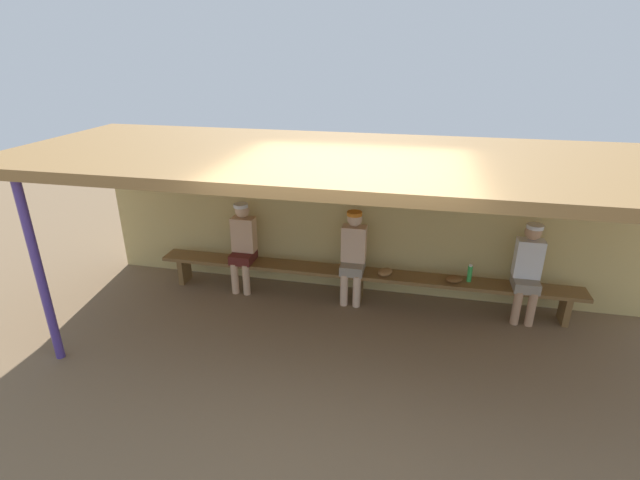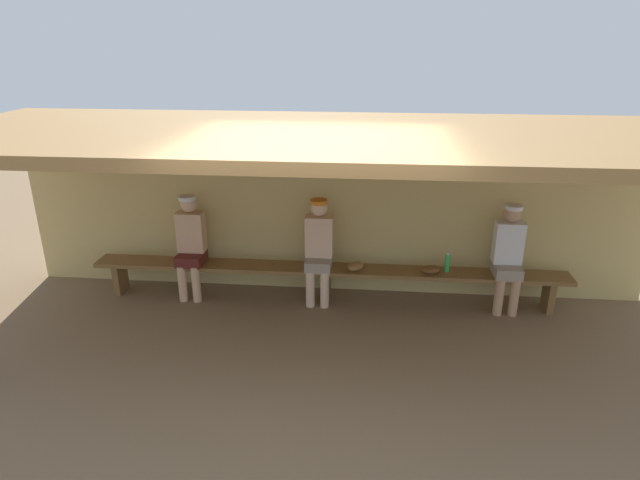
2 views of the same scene
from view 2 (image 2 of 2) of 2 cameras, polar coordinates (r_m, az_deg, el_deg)
name	(u,v)px [view 2 (image 2 of 2)]	position (r m, az deg, el deg)	size (l,w,h in m)	color
ground_plane	(314,369)	(5.70, -0.59, -13.49)	(24.00, 24.00, 0.00)	brown
back_wall	(330,209)	(7.02, 1.07, 3.34)	(8.00, 0.20, 2.20)	tan
dugout_roof	(321,137)	(5.48, 0.10, 10.82)	(8.00, 2.80, 0.12)	olive
bench	(327,273)	(6.86, 0.75, -3.48)	(6.00, 0.36, 0.46)	brown
player_middle	(191,242)	(7.07, -13.51, -0.17)	(0.34, 0.42, 1.34)	#591E19
player_with_sunglasses	(508,253)	(6.92, 19.25, -1.27)	(0.34, 0.42, 1.34)	gray
player_in_red	(319,246)	(6.73, -0.14, -0.65)	(0.34, 0.42, 1.34)	gray
water_bottle_clear	(447,263)	(6.86, 13.29, -2.33)	(0.06, 0.06, 0.25)	green
baseball_glove_tan	(431,269)	(6.80, 11.63, -3.07)	(0.24, 0.17, 0.09)	brown
baseball_glove_worn	(355,266)	(6.77, 3.75, -2.78)	(0.24, 0.17, 0.09)	olive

